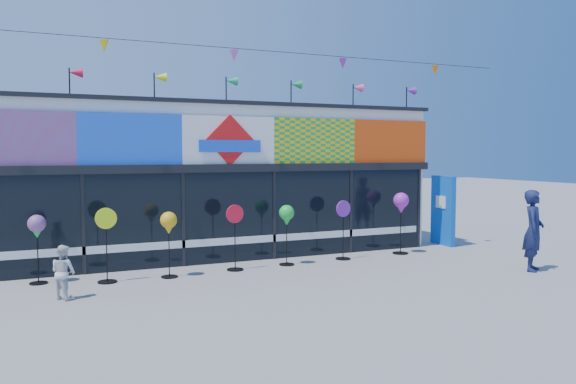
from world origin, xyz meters
TOP-DOWN VIEW (x-y plane):
  - ground at (0.00, 0.00)m, footprint 80.00×80.00m
  - kite_shop at (0.00, 5.94)m, footprint 16.00×5.70m
  - blue_sign at (6.74, 3.45)m, footprint 0.24×1.05m
  - spinner_0 at (-4.46, 2.81)m, footprint 0.37×0.37m
  - spinner_1 at (-3.11, 2.34)m, footprint 0.45×0.41m
  - spinner_2 at (-1.78, 2.30)m, footprint 0.37×0.37m
  - spinner_3 at (-0.19, 2.44)m, footprint 0.44×0.40m
  - spinner_4 at (1.18, 2.52)m, footprint 0.38×0.38m
  - spinner_5 at (2.83, 2.62)m, footprint 0.44×0.39m
  - spinner_6 at (4.68, 2.68)m, footprint 0.43×0.43m
  - adult_man at (6.23, -0.44)m, footprint 0.83×0.80m
  - child at (-4.01, 1.27)m, footprint 0.54×0.58m

SIDE VIEW (x-z plane):
  - ground at x=0.00m, z-range 0.00..0.00m
  - child at x=-4.01m, z-range 0.00..1.04m
  - spinner_5 at x=2.83m, z-range 0.04..1.59m
  - spinner_3 at x=-0.19m, z-range 0.05..1.61m
  - spinner_1 at x=-3.11m, z-range 0.05..1.66m
  - adult_man at x=6.23m, z-range 0.00..1.91m
  - blue_sign at x=6.74m, z-range 0.01..2.09m
  - spinner_0 at x=-4.46m, z-range 0.44..1.92m
  - spinner_2 at x=-1.78m, z-range 0.44..1.92m
  - spinner_4 at x=1.18m, z-range 0.45..1.95m
  - spinner_6 at x=4.68m, z-range 0.51..2.20m
  - kite_shop at x=0.00m, z-range -0.61..4.70m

